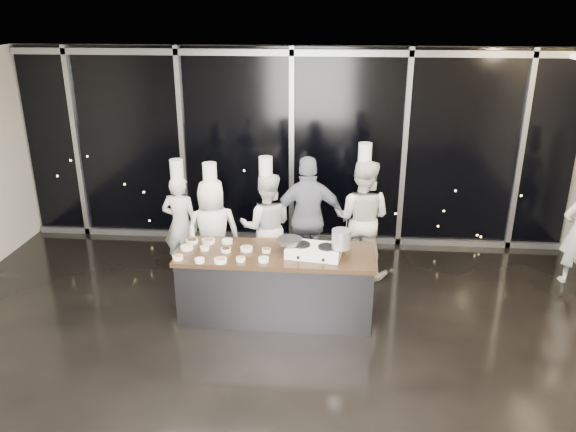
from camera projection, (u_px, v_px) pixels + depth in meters
name	position (u px, v px, depth m)	size (l,w,h in m)	color
ground	(268.00, 356.00, 6.47)	(9.00, 9.00, 0.00)	black
room_shell	(283.00, 168.00, 5.66)	(9.02, 7.02, 3.21)	beige
window_wall	(292.00, 148.00, 9.10)	(8.90, 0.11, 3.20)	black
demo_counter	(276.00, 284.00, 7.15)	(2.46, 0.86, 0.90)	#36363A
stove	(314.00, 251.00, 6.88)	(0.71, 0.50, 0.14)	white
frying_pan	(289.00, 240.00, 6.91)	(0.55, 0.35, 0.05)	gray
stock_pot	(341.00, 239.00, 6.73)	(0.23, 0.23, 0.23)	silver
prep_bowls	(218.00, 250.00, 7.00)	(1.17, 0.73, 0.05)	white
squeeze_bottle	(192.00, 231.00, 7.36)	(0.06, 0.06, 0.21)	silver
chef_far_left	(181.00, 223.00, 8.23)	(0.59, 0.43, 1.74)	silver
chef_left	(213.00, 232.00, 7.86)	(0.88, 0.71, 1.80)	silver
chef_center	(267.00, 226.00, 8.05)	(0.83, 0.68, 1.83)	silver
guest	(309.00, 219.00, 8.03)	(1.12, 0.59, 1.83)	#15183B
chef_right	(362.00, 218.00, 8.13)	(1.01, 0.88, 2.00)	silver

